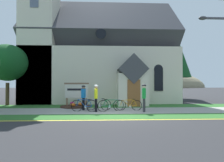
# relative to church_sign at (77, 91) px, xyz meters

# --- Properties ---
(ground) EXTENTS (140.00, 140.00, 0.00)m
(ground) POSITION_rel_church_sign_xyz_m (2.80, -0.35, -1.20)
(ground) COLOR #2B2B2D
(sidewalk_slab) EXTENTS (32.00, 2.73, 0.01)m
(sidewalk_slab) POSITION_rel_church_sign_xyz_m (1.88, -2.30, -1.19)
(sidewalk_slab) COLOR #99968E
(sidewalk_slab) RESTS_ON ground
(grass_verge) EXTENTS (32.00, 1.60, 0.01)m
(grass_verge) POSITION_rel_church_sign_xyz_m (1.88, -4.46, -1.19)
(grass_verge) COLOR #2D6628
(grass_verge) RESTS_ON ground
(church_lawn) EXTENTS (24.00, 2.21, 0.01)m
(church_lawn) POSITION_rel_church_sign_xyz_m (1.88, 0.17, -1.19)
(church_lawn) COLOR #2D6628
(church_lawn) RESTS_ON ground
(curb_paint_stripe) EXTENTS (28.00, 0.16, 0.01)m
(curb_paint_stripe) POSITION_rel_church_sign_xyz_m (1.88, -5.41, -1.20)
(curb_paint_stripe) COLOR yellow
(curb_paint_stripe) RESTS_ON ground
(church_building) EXTENTS (14.77, 9.94, 12.94)m
(church_building) POSITION_rel_church_sign_xyz_m (1.37, 5.05, 3.36)
(church_building) COLOR beige
(church_building) RESTS_ON ground
(church_sign) EXTENTS (1.91, 0.20, 1.85)m
(church_sign) POSITION_rel_church_sign_xyz_m (0.00, 0.00, 0.00)
(church_sign) COLOR #7F6047
(church_sign) RESTS_ON ground
(flower_bed) EXTENTS (2.30, 2.30, 0.34)m
(flower_bed) POSITION_rel_church_sign_xyz_m (-0.01, -0.29, -1.12)
(flower_bed) COLOR #382319
(flower_bed) RESTS_ON ground
(bicycle_silver) EXTENTS (1.76, 0.23, 0.78)m
(bicycle_silver) POSITION_rel_church_sign_xyz_m (3.80, -2.20, -0.84)
(bicycle_silver) COLOR black
(bicycle_silver) RESTS_ON ground
(bicycle_black) EXTENTS (1.73, 0.62, 0.81)m
(bicycle_black) POSITION_rel_church_sign_xyz_m (2.58, -2.54, -0.82)
(bicycle_black) COLOR black
(bicycle_black) RESTS_ON ground
(bicycle_orange) EXTENTS (1.73, 0.29, 0.80)m
(bicycle_orange) POSITION_rel_church_sign_xyz_m (1.77, -1.94, -0.82)
(bicycle_orange) COLOR black
(bicycle_orange) RESTS_ON ground
(bicycle_green) EXTENTS (1.73, 0.34, 0.82)m
(bicycle_green) POSITION_rel_church_sign_xyz_m (0.89, -2.62, -0.81)
(bicycle_green) COLOR black
(bicycle_green) RESTS_ON ground
(cyclist_in_orange_jersey) EXTENTS (0.35, 0.67, 1.74)m
(cyclist_in_orange_jersey) POSITION_rel_church_sign_xyz_m (4.66, -2.97, -0.17)
(cyclist_in_orange_jersey) COLOR #2D2D33
(cyclist_in_orange_jersey) RESTS_ON ground
(cyclist_in_yellow_jersey) EXTENTS (0.27, 0.75, 1.71)m
(cyclist_in_yellow_jersey) POSITION_rel_church_sign_xyz_m (1.64, -2.75, -0.19)
(cyclist_in_yellow_jersey) COLOR black
(cyclist_in_yellow_jersey) RESTS_ON ground
(cyclist_in_blue_jersey) EXTENTS (0.30, 0.66, 1.67)m
(cyclist_in_blue_jersey) POSITION_rel_church_sign_xyz_m (0.77, -2.02, -0.22)
(cyclist_in_blue_jersey) COLOR black
(cyclist_in_blue_jersey) RESTS_ON ground
(roadside_conifer) EXTENTS (3.84, 3.84, 8.50)m
(roadside_conifer) POSITION_rel_church_sign_xyz_m (10.63, 7.20, 4.31)
(roadside_conifer) COLOR #4C3823
(roadside_conifer) RESTS_ON ground
(yard_deciduous_tree) EXTENTS (3.27, 3.27, 5.04)m
(yard_deciduous_tree) POSITION_rel_church_sign_xyz_m (-5.85, 1.11, 2.31)
(yard_deciduous_tree) COLOR #4C3823
(yard_deciduous_tree) RESTS_ON ground
(distant_hill) EXTENTS (73.64, 45.43, 20.02)m
(distant_hill) POSITION_rel_church_sign_xyz_m (16.20, 78.51, -1.20)
(distant_hill) COLOR #847A5B
(distant_hill) RESTS_ON ground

